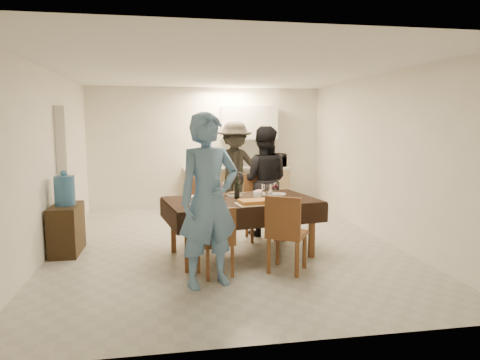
{
  "coord_description": "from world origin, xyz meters",
  "views": [
    {
      "loc": [
        -0.85,
        -6.27,
        1.83
      ],
      "look_at": [
        0.17,
        -0.3,
        1.03
      ],
      "focal_mm": 32.0,
      "sensor_mm": 36.0,
      "label": 1
    }
  ],
  "objects_px": {
    "savoury_tart": "(254,202)",
    "water_jug": "(65,191)",
    "water_pitcher": "(267,191)",
    "person_far": "(263,181)",
    "person_near": "(209,200)",
    "microwave": "(274,160)",
    "console": "(67,229)",
    "wine_bottle": "(237,188)",
    "person_kitchen": "(235,168)",
    "dining_table": "(241,202)"
  },
  "relations": [
    {
      "from": "water_jug",
      "to": "water_pitcher",
      "type": "height_order",
      "value": "water_jug"
    },
    {
      "from": "console",
      "to": "person_kitchen",
      "type": "xyz_separation_m",
      "value": [
        2.78,
        2.25,
        0.59
      ]
    },
    {
      "from": "person_near",
      "to": "person_kitchen",
      "type": "relative_size",
      "value": 1.05
    },
    {
      "from": "person_far",
      "to": "microwave",
      "type": "bearing_deg",
      "value": -93.34
    },
    {
      "from": "water_pitcher",
      "to": "person_far",
      "type": "relative_size",
      "value": 0.12
    },
    {
      "from": "console",
      "to": "water_pitcher",
      "type": "bearing_deg",
      "value": -11.26
    },
    {
      "from": "wine_bottle",
      "to": "person_kitchen",
      "type": "distance_m",
      "value": 2.74
    },
    {
      "from": "console",
      "to": "person_far",
      "type": "distance_m",
      "value": 3.08
    },
    {
      "from": "water_pitcher",
      "to": "console",
      "type": "bearing_deg",
      "value": 168.74
    },
    {
      "from": "water_pitcher",
      "to": "wine_bottle",
      "type": "bearing_deg",
      "value": 165.96
    },
    {
      "from": "microwave",
      "to": "person_kitchen",
      "type": "relative_size",
      "value": 0.27
    },
    {
      "from": "water_jug",
      "to": "savoury_tart",
      "type": "height_order",
      "value": "water_jug"
    },
    {
      "from": "dining_table",
      "to": "savoury_tart",
      "type": "xyz_separation_m",
      "value": [
        0.1,
        -0.38,
        0.06
      ]
    },
    {
      "from": "savoury_tart",
      "to": "microwave",
      "type": "relative_size",
      "value": 0.87
    },
    {
      "from": "savoury_tart",
      "to": "microwave",
      "type": "height_order",
      "value": "microwave"
    },
    {
      "from": "dining_table",
      "to": "water_jug",
      "type": "bearing_deg",
      "value": 157.95
    },
    {
      "from": "microwave",
      "to": "console",
      "type": "bearing_deg",
      "value": 36.17
    },
    {
      "from": "console",
      "to": "person_near",
      "type": "height_order",
      "value": "person_near"
    },
    {
      "from": "dining_table",
      "to": "console",
      "type": "height_order",
      "value": "dining_table"
    },
    {
      "from": "dining_table",
      "to": "person_kitchen",
      "type": "relative_size",
      "value": 1.18
    },
    {
      "from": "wine_bottle",
      "to": "microwave",
      "type": "bearing_deg",
      "value": 67.29
    },
    {
      "from": "wine_bottle",
      "to": "person_near",
      "type": "bearing_deg",
      "value": -114.44
    },
    {
      "from": "console",
      "to": "water_pitcher",
      "type": "xyz_separation_m",
      "value": [
        2.78,
        -0.55,
        0.56
      ]
    },
    {
      "from": "dining_table",
      "to": "person_kitchen",
      "type": "xyz_separation_m",
      "value": [
        0.35,
        2.76,
        0.18
      ]
    },
    {
      "from": "dining_table",
      "to": "savoury_tart",
      "type": "bearing_deg",
      "value": -85.6
    },
    {
      "from": "water_jug",
      "to": "savoury_tart",
      "type": "relative_size",
      "value": 0.96
    },
    {
      "from": "water_jug",
      "to": "person_near",
      "type": "bearing_deg",
      "value": -39.58
    },
    {
      "from": "savoury_tart",
      "to": "wine_bottle",
      "type": "bearing_deg",
      "value": 109.23
    },
    {
      "from": "water_pitcher",
      "to": "person_far",
      "type": "height_order",
      "value": "person_far"
    },
    {
      "from": "microwave",
      "to": "person_kitchen",
      "type": "distance_m",
      "value": 1.03
    },
    {
      "from": "person_kitchen",
      "to": "savoury_tart",
      "type": "bearing_deg",
      "value": -94.55
    },
    {
      "from": "dining_table",
      "to": "person_near",
      "type": "xyz_separation_m",
      "value": [
        -0.55,
        -1.05,
        0.22
      ]
    },
    {
      "from": "person_near",
      "to": "water_pitcher",
      "type": "bearing_deg",
      "value": 29.22
    },
    {
      "from": "savoury_tart",
      "to": "microwave",
      "type": "xyz_separation_m",
      "value": [
        1.17,
        3.59,
        0.23
      ]
    },
    {
      "from": "water_jug",
      "to": "wine_bottle",
      "type": "distance_m",
      "value": 2.42
    },
    {
      "from": "savoury_tart",
      "to": "person_near",
      "type": "relative_size",
      "value": 0.22
    },
    {
      "from": "water_jug",
      "to": "person_kitchen",
      "type": "relative_size",
      "value": 0.22
    },
    {
      "from": "savoury_tart",
      "to": "person_near",
      "type": "xyz_separation_m",
      "value": [
        -0.65,
        -0.67,
        0.16
      ]
    },
    {
      "from": "dining_table",
      "to": "water_pitcher",
      "type": "bearing_deg",
      "value": -18.47
    },
    {
      "from": "console",
      "to": "person_far",
      "type": "relative_size",
      "value": 0.42
    },
    {
      "from": "dining_table",
      "to": "person_near",
      "type": "distance_m",
      "value": 1.21
    },
    {
      "from": "savoury_tart",
      "to": "person_far",
      "type": "bearing_deg",
      "value": 72.53
    },
    {
      "from": "dining_table",
      "to": "water_pitcher",
      "type": "relative_size",
      "value": 10.2
    },
    {
      "from": "water_jug",
      "to": "person_near",
      "type": "xyz_separation_m",
      "value": [
        1.88,
        -1.55,
        0.08
      ]
    },
    {
      "from": "water_pitcher",
      "to": "person_kitchen",
      "type": "distance_m",
      "value": 2.81
    },
    {
      "from": "water_jug",
      "to": "person_kitchen",
      "type": "distance_m",
      "value": 3.58
    },
    {
      "from": "microwave",
      "to": "water_pitcher",
      "type": "bearing_deg",
      "value": 74.21
    },
    {
      "from": "savoury_tart",
      "to": "water_jug",
      "type": "bearing_deg",
      "value": 160.74
    },
    {
      "from": "savoury_tart",
      "to": "person_near",
      "type": "distance_m",
      "value": 0.95
    },
    {
      "from": "water_jug",
      "to": "person_near",
      "type": "relative_size",
      "value": 0.21
    }
  ]
}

